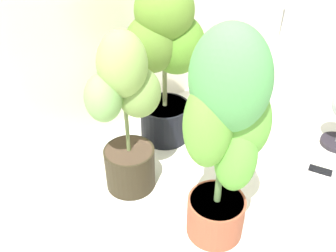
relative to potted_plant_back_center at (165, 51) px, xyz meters
name	(u,v)px	position (x,y,z in m)	size (l,w,h in m)	color
ground_plane	(235,187)	(-0.03, -0.55, -0.53)	(8.00, 8.00, 0.00)	silver
potted_plant_back_center	(165,51)	(0.00, 0.00, 0.00)	(0.49, 0.41, 0.89)	black
potted_plant_back_left	(126,113)	(-0.39, -0.18, -0.11)	(0.39, 0.27, 0.79)	#2D2618
potted_plant_front_left	(226,129)	(-0.30, -0.66, 0.01)	(0.41, 0.33, 0.93)	#974C34
cell_phone	(320,171)	(0.38, -0.77, -0.53)	(0.12, 0.16, 0.01)	white
nutrient_bottle	(260,108)	(0.48, -0.30, -0.40)	(0.09, 0.09, 0.28)	#BC5E26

